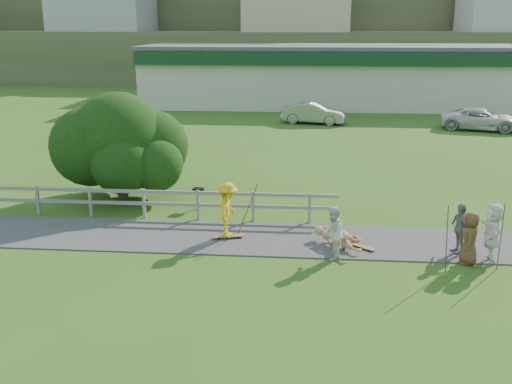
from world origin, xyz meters
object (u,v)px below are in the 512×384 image
spectator_a (332,233)px  tree (120,157)px  bbq (198,198)px  spectator_b (460,228)px  spectator_d (492,232)px  car_white (481,119)px  car_silver (314,113)px  spectator_c (470,238)px  skater_rider (228,213)px  skater_fallen (337,238)px

spectator_a → tree: (-8.25, 5.67, 0.89)m
bbq → spectator_b: bearing=-11.3°
spectator_d → tree: (-12.93, 5.44, 0.79)m
car_white → car_silver: bearing=97.8°
car_silver → tree: 20.51m
car_silver → bbq: 20.61m
car_silver → tree: size_ratio=0.75×
car_silver → spectator_b: bearing=-159.0°
spectator_c → spectator_b: bearing=-159.5°
spectator_b → car_silver: 24.14m
skater_rider → car_silver: size_ratio=0.40×
skater_fallen → spectator_c: 3.93m
skater_fallen → spectator_c: bearing=-56.6°
skater_fallen → spectator_a: size_ratio=1.12×
spectator_d → car_silver: spectator_d is taller
skater_rider → spectator_d: bearing=-94.3°
spectator_a → spectator_d: bearing=104.2°
car_silver → bbq: bearing=178.1°
spectator_d → car_silver: bearing=-154.9°
spectator_a → car_silver: (-0.31, 24.55, -0.07)m
spectator_a → spectator_b: 3.99m
bbq → car_white: bearing=61.0°
car_silver → bbq: size_ratio=5.49×
car_white → tree: size_ratio=0.86×
spectator_c → bbq: spectator_c is taller
car_silver → bbq: (-4.59, -20.09, -0.33)m
spectator_c → car_silver: 24.94m
skater_fallen → tree: size_ratio=0.30×
spectator_b → spectator_d: (0.78, -0.56, 0.10)m
tree → bbq: tree is taller
spectator_d → car_silver: (-5.00, 24.32, -0.17)m
spectator_b → bbq: 9.55m
skater_rider → spectator_b: skater_rider is taller
skater_fallen → spectator_d: bearing=-51.6°
tree → skater_fallen: bearing=-29.3°
spectator_b → tree: (-12.16, 4.88, 0.89)m
spectator_c → car_white: 23.94m
spectator_b → bbq: (-8.80, 3.68, -0.40)m
skater_rider → spectator_a: bearing=-108.5°
spectator_a → car_silver: size_ratio=0.36×
spectator_c → tree: bearing=-100.7°
spectator_a → spectator_b: spectator_a is taller
skater_rider → spectator_c: size_ratio=1.14×
skater_fallen → tree: (-8.46, 4.75, 1.37)m
spectator_b → car_white: size_ratio=0.31×
spectator_b → spectator_c: 0.81m
skater_fallen → spectator_b: (3.70, -0.13, 0.47)m
spectator_d → spectator_a: bearing=-73.7°
tree → spectator_c: bearing=-24.9°
spectator_a → bbq: (-4.89, 4.47, -0.41)m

